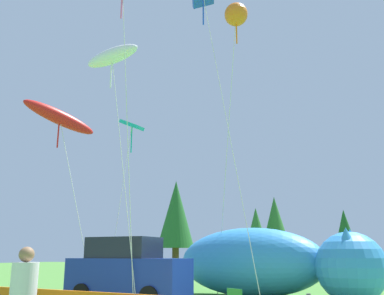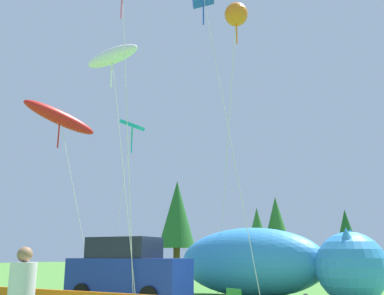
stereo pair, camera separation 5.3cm
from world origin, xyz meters
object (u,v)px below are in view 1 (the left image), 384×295
(kite_blue_box, at_px, (204,3))
(kite_white_ghost, at_px, (112,57))
(kite_red_lizard, at_px, (60,118))
(parked_car, at_px, (127,270))
(kite_teal_diamond, at_px, (132,128))
(inflatable_cat, at_px, (268,265))
(kite_orange_flower, at_px, (236,16))

(kite_blue_box, bearing_deg, kite_white_ghost, -148.01)
(kite_blue_box, height_order, kite_red_lizard, kite_blue_box)
(parked_car, xyz_separation_m, kite_teal_diamond, (-1.96, 2.79, 6.18))
(kite_white_ghost, bearing_deg, kite_teal_diamond, 111.41)
(inflatable_cat, xyz_separation_m, kite_teal_diamond, (-5.96, -0.72, 6.04))
(parked_car, distance_m, kite_orange_flower, 10.77)
(kite_teal_diamond, distance_m, kite_orange_flower, 6.79)
(inflatable_cat, xyz_separation_m, kite_blue_box, (-1.55, -2.24, 10.40))
(kite_blue_box, bearing_deg, kite_orange_flower, 28.63)
(inflatable_cat, bearing_deg, kite_orange_flower, -92.88)
(kite_blue_box, xyz_separation_m, kite_white_ghost, (-3.07, -1.92, -2.59))
(kite_blue_box, xyz_separation_m, kite_red_lizard, (-6.10, -1.32, -4.46))
(parked_car, bearing_deg, inflatable_cat, 39.70)
(kite_blue_box, height_order, kite_white_ghost, kite_blue_box)
(kite_white_ghost, bearing_deg, kite_orange_flower, 31.11)
(kite_white_ghost, distance_m, kite_orange_flower, 5.31)
(kite_red_lizard, relative_size, kite_orange_flower, 0.69)
(inflatable_cat, distance_m, kite_red_lizard, 10.31)
(parked_car, distance_m, inflatable_cat, 5.32)
(kite_orange_flower, bearing_deg, kite_white_ghost, -148.89)
(parked_car, height_order, kite_orange_flower, kite_orange_flower)
(inflatable_cat, xyz_separation_m, kite_red_lizard, (-7.64, -3.57, 5.94))
(kite_blue_box, bearing_deg, kite_red_lizard, -167.75)
(inflatable_cat, xyz_separation_m, kite_orange_flower, (-0.41, -1.62, 9.84))
(inflatable_cat, distance_m, kite_blue_box, 10.75)
(kite_teal_diamond, height_order, kite_red_lizard, kite_red_lizard)
(kite_red_lizard, bearing_deg, kite_white_ghost, -11.07)
(parked_car, xyz_separation_m, kite_orange_flower, (3.58, 1.89, 9.98))
(inflatable_cat, distance_m, kite_teal_diamond, 8.52)
(inflatable_cat, bearing_deg, kite_teal_diamond, -161.67)
(parked_car, height_order, kite_teal_diamond, kite_teal_diamond)
(kite_teal_diamond, bearing_deg, kite_orange_flower, -9.22)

